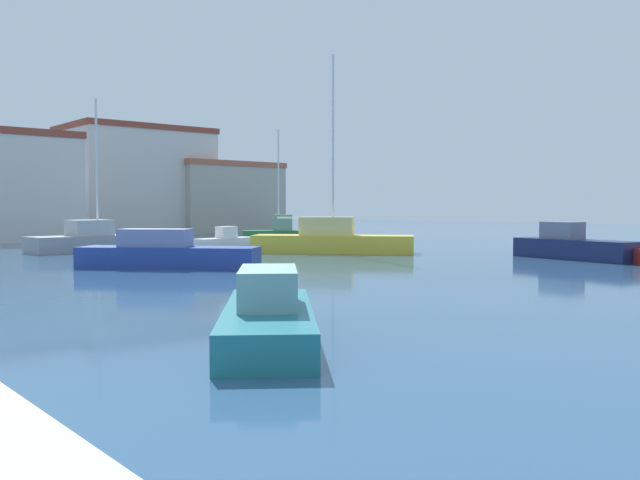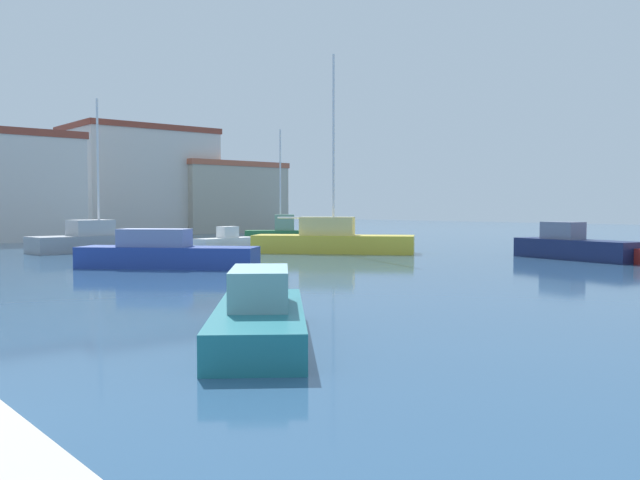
% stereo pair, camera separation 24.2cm
% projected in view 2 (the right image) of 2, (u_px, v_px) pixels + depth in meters
% --- Properties ---
extents(water, '(160.00, 160.00, 0.00)m').
position_uv_depth(water, '(172.00, 260.00, 30.25)').
color(water, '#2D5175').
rests_on(water, ground).
extents(sailboat_grey_outer_mooring, '(7.33, 2.68, 8.18)m').
position_uv_depth(sailboat_grey_outer_mooring, '(98.00, 240.00, 36.69)').
color(sailboat_grey_outer_mooring, gray).
rests_on(sailboat_grey_outer_mooring, water).
extents(sailboat_yellow_near_pier, '(7.09, 7.65, 10.20)m').
position_uv_depth(sailboat_yellow_near_pier, '(332.00, 240.00, 35.25)').
color(sailboat_yellow_near_pier, gold).
rests_on(sailboat_yellow_near_pier, water).
extents(motorboat_navy_far_left, '(2.44, 6.11, 1.69)m').
position_uv_depth(motorboat_navy_far_left, '(573.00, 247.00, 30.93)').
color(motorboat_navy_far_left, '#19234C').
rests_on(motorboat_navy_far_left, water).
extents(motorboat_teal_center_channel, '(4.36, 5.13, 1.27)m').
position_uv_depth(motorboat_teal_center_channel, '(260.00, 316.00, 11.99)').
color(motorboat_teal_center_channel, '#1E707A').
rests_on(motorboat_teal_center_channel, water).
extents(motorboat_blue_behind_lamppost, '(6.02, 6.30, 1.52)m').
position_uv_depth(motorboat_blue_behind_lamppost, '(166.00, 254.00, 26.53)').
color(motorboat_blue_behind_lamppost, '#233D93').
rests_on(motorboat_blue_behind_lamppost, water).
extents(sailboat_green_distant_north, '(5.08, 4.36, 8.15)m').
position_uv_depth(sailboat_green_distant_north, '(281.00, 231.00, 50.77)').
color(sailboat_green_distant_north, '#28703D').
rests_on(sailboat_green_distant_north, water).
extents(motorboat_white_distant_east, '(4.50, 1.96, 1.22)m').
position_uv_depth(motorboat_white_distant_east, '(227.00, 240.00, 41.22)').
color(motorboat_white_distant_east, white).
rests_on(motorboat_white_distant_east, water).
extents(warehouse_block, '(12.32, 8.76, 9.57)m').
position_uv_depth(warehouse_block, '(139.00, 181.00, 61.97)').
color(warehouse_block, beige).
rests_on(warehouse_block, ground).
extents(yacht_club, '(10.73, 6.80, 6.69)m').
position_uv_depth(yacht_club, '(224.00, 197.00, 65.67)').
color(yacht_club, '#B2A893').
rests_on(yacht_club, ground).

